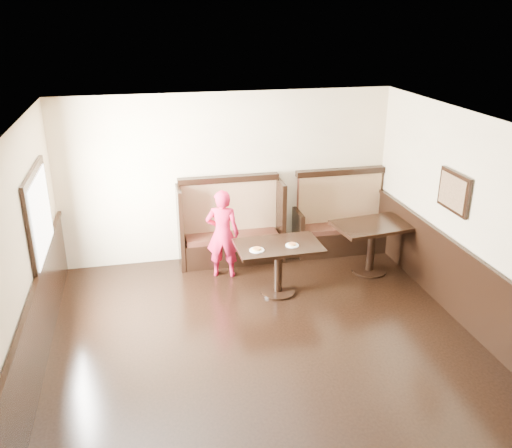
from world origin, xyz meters
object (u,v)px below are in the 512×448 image
object	(u,v)px
table_neighbor	(372,236)
child	(223,234)
booth_neighbor	(340,224)
table_main	(278,256)
booth_main	(231,231)

from	to	relation	value
table_neighbor	child	size ratio (longest dim) A/B	0.89
booth_neighbor	child	world-z (taller)	booth_neighbor
table_main	table_neighbor	xyz separation A→B (m)	(1.64, 0.36, 0.01)
booth_main	child	world-z (taller)	booth_main
table_main	table_neighbor	bearing A→B (deg)	11.29
booth_neighbor	table_main	distance (m)	1.96
booth_neighbor	table_main	xyz separation A→B (m)	(-1.46, -1.29, 0.13)
child	table_neighbor	bearing A→B (deg)	-173.57
booth_neighbor	child	xyz separation A→B (m)	(-2.17, -0.55, 0.24)
booth_neighbor	table_neighbor	xyz separation A→B (m)	(0.17, -0.93, 0.14)
booth_neighbor	child	distance (m)	2.26
booth_main	booth_neighbor	xyz separation A→B (m)	(1.95, -0.00, -0.05)
booth_neighbor	table_neighbor	world-z (taller)	booth_neighbor
table_main	child	world-z (taller)	child
booth_neighbor	table_neighbor	distance (m)	0.96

